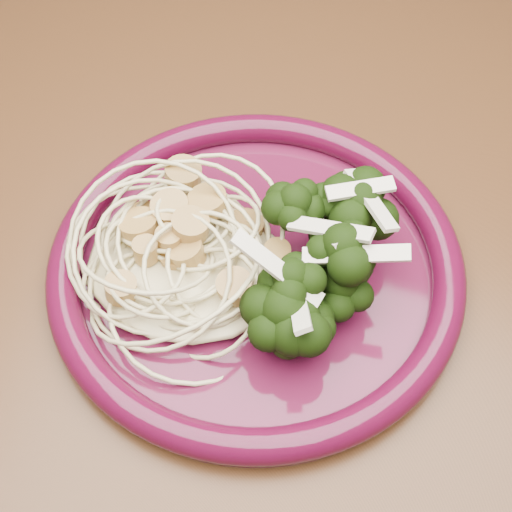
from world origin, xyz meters
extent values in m
plane|color=#50361B|center=(0.00, 0.00, 0.00)|extent=(3.50, 3.50, 0.00)
cube|color=#472814|center=(0.00, 0.00, 0.73)|extent=(1.20, 0.80, 0.04)
cylinder|color=#430D23|center=(0.07, -0.08, 0.75)|extent=(0.36, 0.36, 0.01)
torus|color=#430A22|center=(0.07, -0.08, 0.76)|extent=(0.37, 0.37, 0.02)
ellipsoid|color=#CABF8D|center=(0.03, -0.09, 0.77)|extent=(0.18, 0.17, 0.03)
ellipsoid|color=black|center=(0.13, -0.05, 0.78)|extent=(0.15, 0.19, 0.06)
camera|label=1|loc=(0.17, -0.35, 1.16)|focal=50.00mm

